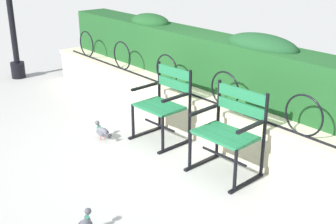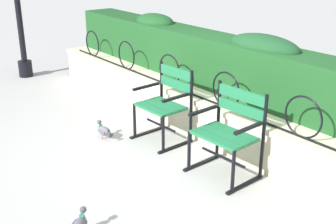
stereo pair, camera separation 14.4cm
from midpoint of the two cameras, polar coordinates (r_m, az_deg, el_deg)
The scene contains 7 objects.
ground_plane at distance 4.79m, azimuth -2.04°, elevation -6.50°, with size 60.00×60.00×0.00m, color #B7B5AF.
stone_wall at distance 5.20m, azimuth 5.41°, elevation -1.15°, with size 7.18×0.41×0.51m.
iron_arch_fence at distance 5.19m, azimuth 2.95°, elevation 3.87°, with size 6.64×0.02×0.42m.
hedge_row at distance 5.31m, azimuth 8.95°, elevation 6.00°, with size 7.03×0.51×0.78m.
park_chair_left at distance 5.15m, azimuth -1.31°, elevation 1.24°, with size 0.60×0.55×0.89m.
park_chair_right at distance 4.43m, azimuth 7.23°, elevation -2.31°, with size 0.67×0.56×0.90m.
pigeon_near_chairs at distance 5.32m, azimuth -9.40°, elevation -2.53°, with size 0.29×0.11×0.22m.
Camera 1 is at (3.32, -2.64, 2.23)m, focal length 46.45 mm.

